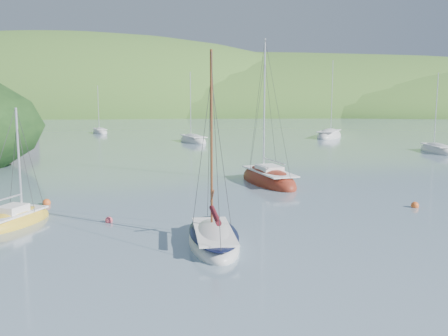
{
  "coord_description": "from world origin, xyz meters",
  "views": [
    {
      "loc": [
        0.28,
        -22.39,
        6.94
      ],
      "look_at": [
        0.46,
        8.0,
        2.38
      ],
      "focal_mm": 40.0,
      "sensor_mm": 36.0,
      "label": 1
    }
  ],
  "objects_px": {
    "sloop_red": "(268,180)",
    "daysailer_white": "(213,239)",
    "distant_sloop_d": "(437,151)",
    "distant_sloop_c": "(100,132)",
    "distant_sloop_a": "(193,141)",
    "distant_sloop_b": "(329,136)",
    "sailboat_yellow": "(15,221)"
  },
  "relations": [
    {
      "from": "distant_sloop_b",
      "to": "sloop_red",
      "type": "bearing_deg",
      "value": -84.19
    },
    {
      "from": "distant_sloop_c",
      "to": "distant_sloop_d",
      "type": "height_order",
      "value": "distant_sloop_d"
    },
    {
      "from": "sloop_red",
      "to": "distant_sloop_a",
      "type": "height_order",
      "value": "sloop_red"
    },
    {
      "from": "sloop_red",
      "to": "daysailer_white",
      "type": "bearing_deg",
      "value": -122.36
    },
    {
      "from": "daysailer_white",
      "to": "distant_sloop_c",
      "type": "height_order",
      "value": "daysailer_white"
    },
    {
      "from": "distant_sloop_a",
      "to": "distant_sloop_c",
      "type": "distance_m",
      "value": 23.85
    },
    {
      "from": "distant_sloop_c",
      "to": "distant_sloop_d",
      "type": "distance_m",
      "value": 55.27
    },
    {
      "from": "daysailer_white",
      "to": "distant_sloop_a",
      "type": "xyz_separation_m",
      "value": [
        -3.66,
        49.04,
        -0.03
      ]
    },
    {
      "from": "daysailer_white",
      "to": "distant_sloop_b",
      "type": "xyz_separation_m",
      "value": [
        17.51,
        56.33,
        -0.01
      ]
    },
    {
      "from": "sloop_red",
      "to": "distant_sloop_a",
      "type": "distance_m",
      "value": 34.02
    },
    {
      "from": "distant_sloop_a",
      "to": "distant_sloop_d",
      "type": "xyz_separation_m",
      "value": [
        29.7,
        -12.68,
        -0.01
      ]
    },
    {
      "from": "sailboat_yellow",
      "to": "distant_sloop_b",
      "type": "height_order",
      "value": "distant_sloop_b"
    },
    {
      "from": "daysailer_white",
      "to": "distant_sloop_d",
      "type": "relative_size",
      "value": 0.94
    },
    {
      "from": "sloop_red",
      "to": "distant_sloop_c",
      "type": "height_order",
      "value": "sloop_red"
    },
    {
      "from": "distant_sloop_b",
      "to": "distant_sloop_d",
      "type": "height_order",
      "value": "distant_sloop_b"
    },
    {
      "from": "sloop_red",
      "to": "distant_sloop_c",
      "type": "relative_size",
      "value": 1.34
    },
    {
      "from": "sailboat_yellow",
      "to": "distant_sloop_d",
      "type": "distance_m",
      "value": 49.21
    },
    {
      "from": "distant_sloop_d",
      "to": "distant_sloop_c",
      "type": "bearing_deg",
      "value": 147.46
    },
    {
      "from": "distant_sloop_b",
      "to": "distant_sloop_c",
      "type": "height_order",
      "value": "distant_sloop_b"
    },
    {
      "from": "distant_sloop_a",
      "to": "distant_sloop_c",
      "type": "height_order",
      "value": "distant_sloop_a"
    },
    {
      "from": "daysailer_white",
      "to": "distant_sloop_b",
      "type": "height_order",
      "value": "distant_sloop_b"
    },
    {
      "from": "distant_sloop_a",
      "to": "distant_sloop_b",
      "type": "relative_size",
      "value": 0.83
    },
    {
      "from": "distant_sloop_c",
      "to": "distant_sloop_d",
      "type": "xyz_separation_m",
      "value": [
        47.0,
        -29.08,
        0.01
      ]
    },
    {
      "from": "distant_sloop_a",
      "to": "distant_sloop_b",
      "type": "distance_m",
      "value": 22.39
    },
    {
      "from": "distant_sloop_c",
      "to": "daysailer_white",
      "type": "bearing_deg",
      "value": -95.66
    },
    {
      "from": "daysailer_white",
      "to": "distant_sloop_b",
      "type": "relative_size",
      "value": 0.73
    },
    {
      "from": "distant_sloop_a",
      "to": "daysailer_white",
      "type": "bearing_deg",
      "value": -109.48
    },
    {
      "from": "sloop_red",
      "to": "distant_sloop_a",
      "type": "relative_size",
      "value": 1.11
    },
    {
      "from": "daysailer_white",
      "to": "distant_sloop_c",
      "type": "relative_size",
      "value": 1.06
    },
    {
      "from": "sloop_red",
      "to": "distant_sloop_b",
      "type": "relative_size",
      "value": 0.92
    },
    {
      "from": "distant_sloop_d",
      "to": "daysailer_white",
      "type": "bearing_deg",
      "value": -126.39
    },
    {
      "from": "sailboat_yellow",
      "to": "distant_sloop_b",
      "type": "distance_m",
      "value": 59.79
    }
  ]
}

